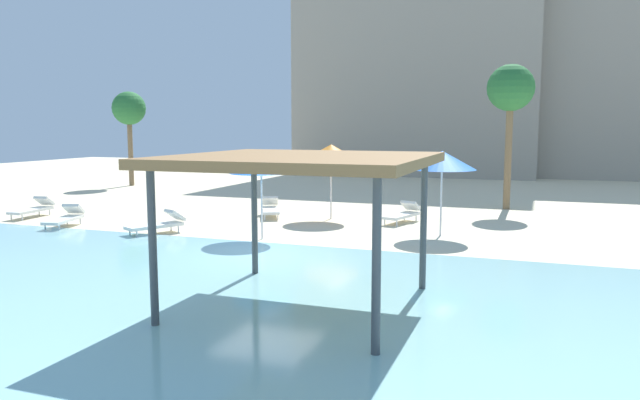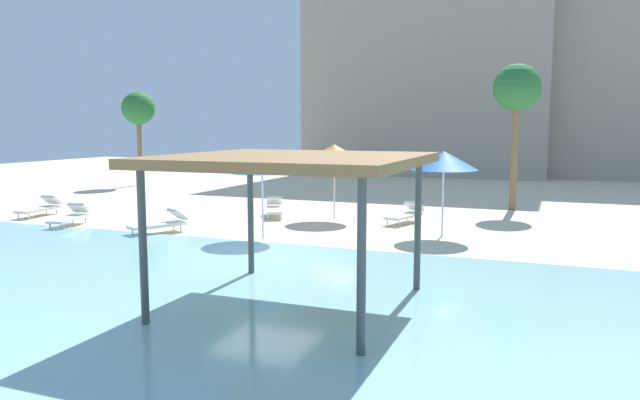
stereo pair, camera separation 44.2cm
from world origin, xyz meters
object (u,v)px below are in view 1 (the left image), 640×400
beach_umbrella_blue_2 (442,160)px  lounge_chair_2 (159,223)px  beach_umbrella_orange_3 (331,152)px  palm_tree_0 (511,91)px  shade_pavilion (302,164)px  beach_umbrella_blue_1 (261,165)px  lounge_chair_4 (271,208)px  lounge_chair_5 (34,208)px  lounge_chair_1 (403,213)px  lounge_chair_0 (66,217)px  palm_tree_1 (129,110)px

beach_umbrella_blue_2 → lounge_chair_2: 9.19m
beach_umbrella_orange_3 → palm_tree_0: palm_tree_0 is taller
shade_pavilion → lounge_chair_2: shade_pavilion is taller
beach_umbrella_blue_1 → lounge_chair_4: beach_umbrella_blue_1 is taller
shade_pavilion → lounge_chair_5: bearing=152.6°
beach_umbrella_blue_1 → palm_tree_0: size_ratio=0.43×
shade_pavilion → lounge_chair_1: 10.88m
lounge_chair_0 → lounge_chair_5: bearing=-131.5°
lounge_chair_2 → shade_pavilion: bearing=78.7°
lounge_chair_1 → lounge_chair_5: bearing=-59.2°
lounge_chair_2 → lounge_chair_4: 4.89m
shade_pavilion → palm_tree_1: bearing=134.1°
lounge_chair_1 → lounge_chair_5: (-13.49, -3.45, 0.00)m
shade_pavilion → beach_umbrella_blue_1: (-3.70, 6.02, -0.46)m
beach_umbrella_orange_3 → lounge_chair_2: size_ratio=1.41×
beach_umbrella_blue_2 → lounge_chair_0: 12.78m
beach_umbrella_orange_3 → lounge_chair_5: size_ratio=1.43×
beach_umbrella_blue_2 → palm_tree_1: 21.90m
lounge_chair_5 → palm_tree_1: palm_tree_1 is taller
shade_pavilion → lounge_chair_2: bearing=141.4°
lounge_chair_0 → lounge_chair_2: bearing=74.9°
beach_umbrella_blue_2 → lounge_chair_2: (-8.55, -2.67, -2.04)m
lounge_chair_4 → palm_tree_0: palm_tree_0 is taller
beach_umbrella_orange_3 → lounge_chair_4: 3.17m
shade_pavilion → palm_tree_0: size_ratio=0.77×
lounge_chair_5 → palm_tree_0: (16.79, 8.32, 4.51)m
lounge_chair_1 → lounge_chair_4: (-5.04, -0.33, 0.00)m
palm_tree_0 → beach_umbrella_orange_3: bearing=-140.7°
palm_tree_0 → palm_tree_1: (-20.98, 3.05, -0.50)m
beach_umbrella_blue_2 → lounge_chair_0: (-12.33, -2.66, -2.04)m
lounge_chair_2 → palm_tree_1: 17.19m
beach_umbrella_blue_2 → palm_tree_1: palm_tree_1 is taller
palm_tree_1 → lounge_chair_0: bearing=-61.3°
lounge_chair_1 → lounge_chair_4: 5.06m
lounge_chair_0 → lounge_chair_1: same height
lounge_chair_2 → palm_tree_1: palm_tree_1 is taller
lounge_chair_0 → palm_tree_1: 15.10m
shade_pavilion → lounge_chair_4: bearing=117.5°
lounge_chair_1 → lounge_chair_2: (-6.90, -4.86, 0.00)m
lounge_chair_5 → palm_tree_0: 19.28m
shade_pavilion → beach_umbrella_blue_1: shade_pavilion is taller
shade_pavilion → lounge_chair_1: bearing=91.7°
beach_umbrella_blue_1 → palm_tree_0: bearing=54.7°
shade_pavilion → beach_umbrella_orange_3: bearing=106.0°
shade_pavilion → beach_umbrella_blue_1: bearing=121.6°
beach_umbrella_orange_3 → palm_tree_1: bearing=151.9°
palm_tree_1 → shade_pavilion: bearing=-45.9°
beach_umbrella_blue_2 → lounge_chair_5: 15.33m
palm_tree_0 → lounge_chair_2: bearing=-136.3°
shade_pavilion → beach_umbrella_blue_1: 7.08m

